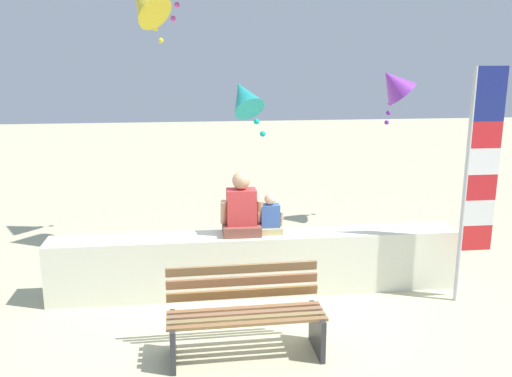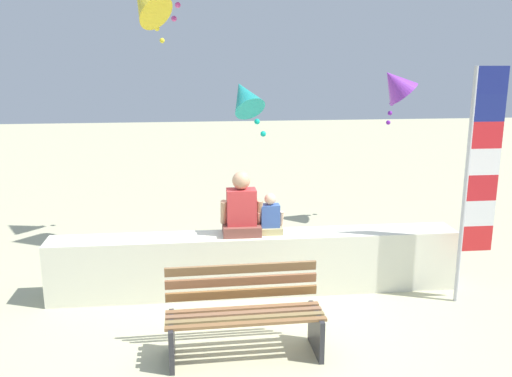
# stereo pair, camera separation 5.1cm
# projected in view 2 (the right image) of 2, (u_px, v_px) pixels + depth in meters

# --- Properties ---
(ground_plane) EXTENTS (40.00, 40.00, 0.00)m
(ground_plane) POSITION_uv_depth(u_px,v_px,m) (264.00, 320.00, 6.42)
(ground_plane) COLOR #BEBB93
(seawall_ledge) EXTENTS (5.23, 0.48, 0.78)m
(seawall_ledge) POSITION_uv_depth(u_px,v_px,m) (256.00, 263.00, 7.11)
(seawall_ledge) COLOR silver
(seawall_ledge) RESTS_ON ground
(park_bench) EXTENTS (1.61, 0.65, 0.88)m
(park_bench) POSITION_uv_depth(u_px,v_px,m) (244.00, 315.00, 5.63)
(park_bench) COLOR brown
(park_bench) RESTS_ON ground
(person_adult) EXTENTS (0.53, 0.39, 0.82)m
(person_adult) POSITION_uv_depth(u_px,v_px,m) (241.00, 210.00, 6.95)
(person_adult) COLOR brown
(person_adult) RESTS_ON seawall_ledge
(person_child) EXTENTS (0.34, 0.25, 0.52)m
(person_child) POSITION_uv_depth(u_px,v_px,m) (270.00, 218.00, 7.02)
(person_child) COLOR tan
(person_child) RESTS_ON seawall_ledge
(flag_banner) EXTENTS (0.43, 0.05, 2.89)m
(flag_banner) POSITION_uv_depth(u_px,v_px,m) (478.00, 172.00, 6.54)
(flag_banner) COLOR #B7B7BC
(flag_banner) RESTS_ON ground
(kite_purple) EXTENTS (0.82, 0.77, 1.13)m
(kite_purple) POSITION_uv_depth(u_px,v_px,m) (395.00, 84.00, 9.38)
(kite_purple) COLOR purple
(kite_teal) EXTENTS (0.65, 0.76, 0.90)m
(kite_teal) POSITION_uv_depth(u_px,v_px,m) (245.00, 97.00, 7.53)
(kite_teal) COLOR teal
(kite_yellow) EXTENTS (0.97, 0.97, 0.98)m
(kite_yellow) POSITION_uv_depth(u_px,v_px,m) (146.00, 3.00, 8.29)
(kite_yellow) COLOR yellow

